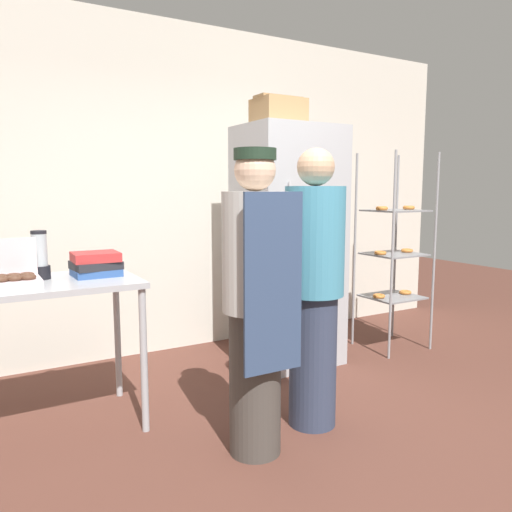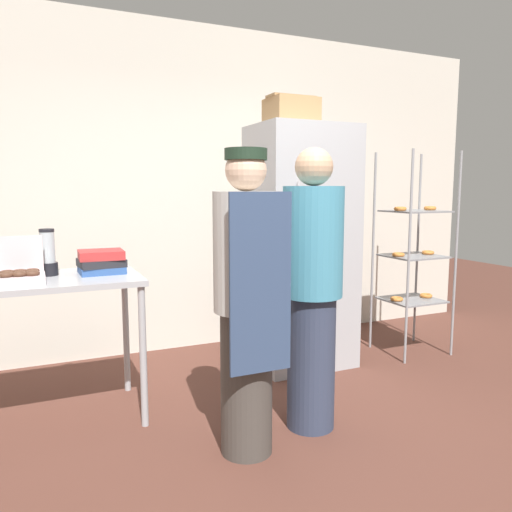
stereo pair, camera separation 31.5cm
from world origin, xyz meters
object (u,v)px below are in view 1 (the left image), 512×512
(donut_box, at_px, (14,279))
(person_baker, at_px, (256,300))
(blender_pitcher, at_px, (40,258))
(baking_rack, at_px, (394,253))
(binder_stack, at_px, (96,264))
(person_customer, at_px, (314,288))
(cardboard_storage_box, at_px, (278,112))
(refrigerator, at_px, (289,247))

(donut_box, distance_m, person_baker, 1.35)
(blender_pitcher, bearing_deg, baking_rack, 1.17)
(baking_rack, xyz_separation_m, binder_stack, (-2.70, -0.11, 0.12))
(baking_rack, xyz_separation_m, person_customer, (-1.58, -0.90, -0.01))
(donut_box, bearing_deg, person_baker, -33.14)
(blender_pitcher, height_order, person_baker, person_baker)
(binder_stack, height_order, cardboard_storage_box, cardboard_storage_box)
(refrigerator, height_order, person_customer, refrigerator)
(donut_box, bearing_deg, cardboard_storage_box, 13.17)
(donut_box, distance_m, binder_stack, 0.51)
(refrigerator, xyz_separation_m, person_baker, (-0.99, -1.17, -0.12))
(donut_box, height_order, person_baker, person_baker)
(donut_box, height_order, blender_pitcher, blender_pitcher)
(cardboard_storage_box, bearing_deg, person_customer, -111.41)
(cardboard_storage_box, bearing_deg, baking_rack, -9.52)
(donut_box, height_order, binder_stack, donut_box)
(refrigerator, xyz_separation_m, binder_stack, (-1.64, -0.26, 0.01))
(person_baker, bearing_deg, blender_pitcher, 135.22)
(cardboard_storage_box, bearing_deg, refrigerator, -26.89)
(refrigerator, distance_m, person_customer, 1.17)
(baking_rack, relative_size, cardboard_storage_box, 4.71)
(donut_box, relative_size, cardboard_storage_box, 0.71)
(binder_stack, relative_size, person_baker, 0.18)
(donut_box, xyz_separation_m, blender_pitcher, (0.16, 0.22, 0.09))
(donut_box, relative_size, person_customer, 0.16)
(donut_box, height_order, person_customer, person_customer)
(donut_box, relative_size, blender_pitcher, 0.91)
(cardboard_storage_box, bearing_deg, person_baker, -126.95)
(blender_pitcher, distance_m, person_baker, 1.37)
(refrigerator, relative_size, cardboard_storage_box, 5.19)
(baking_rack, relative_size, person_customer, 1.05)
(person_customer, bearing_deg, blender_pitcher, 150.05)
(binder_stack, relative_size, cardboard_storage_box, 0.78)
(binder_stack, bearing_deg, person_baker, -54.63)
(refrigerator, bearing_deg, person_baker, -130.37)
(person_baker, bearing_deg, refrigerator, 49.63)
(refrigerator, height_order, blender_pitcher, refrigerator)
(baking_rack, relative_size, blender_pitcher, 6.06)
(refrigerator, height_order, binder_stack, refrigerator)
(cardboard_storage_box, distance_m, person_customer, 1.69)
(binder_stack, height_order, person_customer, person_customer)
(binder_stack, xyz_separation_m, cardboard_storage_box, (1.55, 0.30, 1.09))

